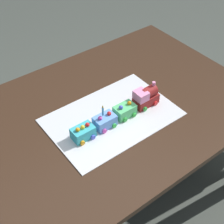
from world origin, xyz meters
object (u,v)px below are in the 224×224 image
at_px(dining_table, 114,122).
at_px(cake_car_hopper_mint_green, 125,111).
at_px(cake_locomotive, 146,97).
at_px(cake_car_gondola_sky_blue, 105,121).
at_px(birthday_candle, 103,110).
at_px(cake_car_caboose_turquoise, 83,132).

height_order(dining_table, cake_car_hopper_mint_green, cake_car_hopper_mint_green).
xyz_separation_m(cake_locomotive, cake_car_gondola_sky_blue, (0.25, 0.00, -0.02)).
relative_size(cake_car_hopper_mint_green, birthday_candle, 1.71).
bearing_deg(cake_car_gondola_sky_blue, cake_car_caboose_turquoise, 0.00).
distance_m(cake_locomotive, cake_car_caboose_turquoise, 0.37).
relative_size(cake_car_hopper_mint_green, cake_car_caboose_turquoise, 1.00).
bearing_deg(cake_car_hopper_mint_green, birthday_candle, 0.00).
bearing_deg(cake_car_gondola_sky_blue, birthday_candle, 0.00).
bearing_deg(dining_table, cake_car_caboose_turquoise, 19.70).
height_order(cake_locomotive, cake_car_caboose_turquoise, cake_locomotive).
distance_m(cake_locomotive, cake_car_hopper_mint_green, 0.13).
relative_size(dining_table, cake_car_caboose_turquoise, 14.00).
bearing_deg(cake_car_gondola_sky_blue, dining_table, -144.22).
bearing_deg(cake_locomotive, cake_car_gondola_sky_blue, 0.00).
xyz_separation_m(dining_table, cake_locomotive, (-0.13, 0.08, 0.16)).
xyz_separation_m(cake_car_caboose_turquoise, birthday_candle, (-0.11, 0.00, 0.07)).
bearing_deg(dining_table, cake_locomotive, 147.22).
bearing_deg(dining_table, cake_car_hopper_mint_green, 91.00).
distance_m(cake_car_gondola_sky_blue, birthday_candle, 0.07).
bearing_deg(birthday_candle, cake_car_hopper_mint_green, 180.00).
relative_size(dining_table, cake_car_gondola_sky_blue, 14.00).
relative_size(cake_car_hopper_mint_green, cake_car_gondola_sky_blue, 1.00).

